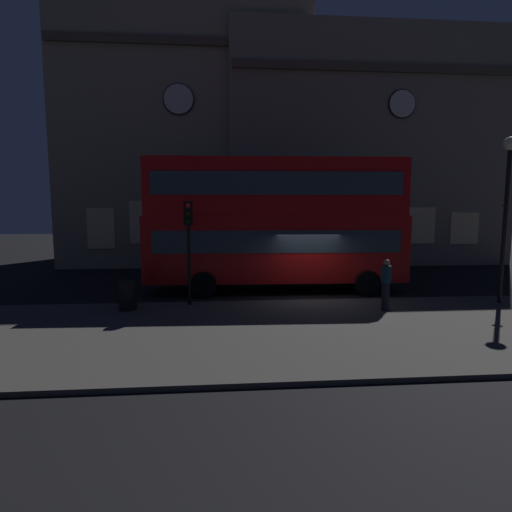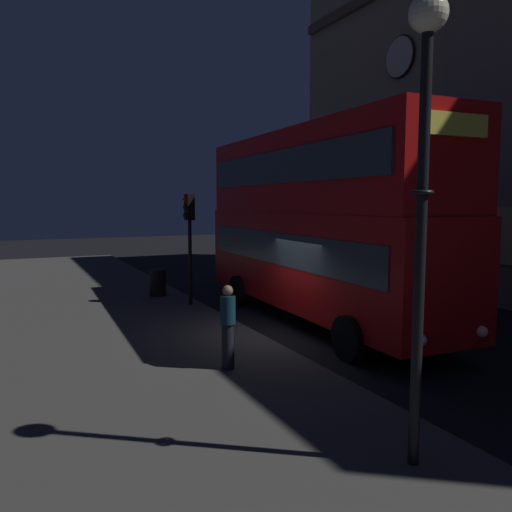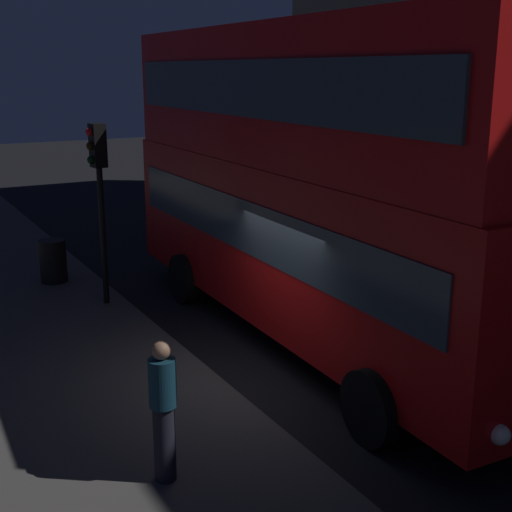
{
  "view_description": "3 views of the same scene",
  "coord_description": "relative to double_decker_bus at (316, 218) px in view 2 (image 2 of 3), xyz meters",
  "views": [
    {
      "loc": [
        -3.44,
        -15.58,
        3.62
      ],
      "look_at": [
        -1.99,
        1.43,
        1.55
      ],
      "focal_mm": 29.17,
      "sensor_mm": 36.0,
      "label": 1
    },
    {
      "loc": [
        11.44,
        -6.21,
        3.53
      ],
      "look_at": [
        -1.77,
        0.17,
        1.96
      ],
      "focal_mm": 35.73,
      "sensor_mm": 36.0,
      "label": 2
    },
    {
      "loc": [
        8.97,
        -4.99,
        4.8
      ],
      "look_at": [
        -1.71,
        1.03,
        1.53
      ],
      "focal_mm": 49.33,
      "sensor_mm": 36.0,
      "label": 3
    }
  ],
  "objects": [
    {
      "name": "pedestrian",
      "position": [
        3.21,
        -4.12,
        -2.05
      ],
      "size": [
        0.32,
        0.32,
        1.74
      ],
      "rotation": [
        0.0,
        0.0,
        5.82
      ],
      "color": "black",
      "rests_on": "sidewalk_slab"
    },
    {
      "name": "building_with_clock",
      "position": [
        -4.33,
        10.79,
        4.54
      ],
      "size": [
        14.88,
        7.87,
        15.22
      ],
      "color": "tan",
      "rests_on": "ground"
    },
    {
      "name": "street_lamp",
      "position": [
        7.78,
        -3.41,
        1.22
      ],
      "size": [
        0.47,
        0.47,
        5.89
      ],
      "color": "black",
      "rests_on": "sidewalk_slab"
    },
    {
      "name": "sidewalk_slab",
      "position": [
        1.15,
        -5.91,
        -3.01
      ],
      "size": [
        44.0,
        7.22,
        0.12
      ],
      "primitive_type": "cube",
      "color": "#423F3D",
      "rests_on": "ground"
    },
    {
      "name": "traffic_light_near_kerb",
      "position": [
        -3.41,
        -2.73,
        -0.31
      ],
      "size": [
        0.34,
        0.37,
        3.66
      ],
      "rotation": [
        0.0,
        0.0,
        0.09
      ],
      "color": "black",
      "rests_on": "sidewalk_slab"
    },
    {
      "name": "ground_plane",
      "position": [
        1.15,
        -1.81,
        -3.07
      ],
      "size": [
        80.0,
        80.0,
        0.0
      ],
      "primitive_type": "plane",
      "color": "black"
    },
    {
      "name": "double_decker_bus",
      "position": [
        0.0,
        0.0,
        0.0
      ],
      "size": [
        10.91,
        3.08,
        5.52
      ],
      "rotation": [
        0.0,
        0.0,
        -0.03
      ],
      "color": "#B20F0F",
      "rests_on": "ground"
    },
    {
      "name": "litter_bin",
      "position": [
        -5.45,
        -3.29,
        -2.47
      ],
      "size": [
        0.6,
        0.6,
        0.97
      ],
      "primitive_type": "cylinder",
      "color": "black",
      "rests_on": "sidewalk_slab"
    }
  ]
}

